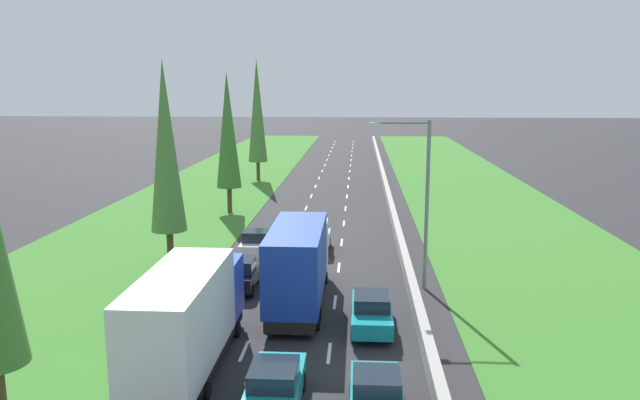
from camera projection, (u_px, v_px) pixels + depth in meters
The scene contains 17 objects.
ground_plane at pixel (330, 191), 63.49m from camera, with size 300.00×300.00×0.00m, color #28282B.
grass_verge_left at pixel (209, 190), 64.26m from camera, with size 14.00×140.00×0.04m, color #387528.
grass_verge_right at pixel (472, 193), 62.60m from camera, with size 14.00×140.00×0.04m, color #387528.
median_barrier at pixel (386, 188), 63.06m from camera, with size 0.44×120.00×0.85m, color #9E9B93.
lane_markings at pixel (330, 191), 63.49m from camera, with size 3.64×116.00×0.01m.
teal_hatchback_right_lane at pixel (376, 395), 19.99m from camera, with size 1.74×3.90×1.72m.
teal_sedan_centre_lane at pixel (274, 387), 20.58m from camera, with size 1.82×4.50×1.64m.
blue_box_truck_centre_lane at pixel (299, 263), 30.20m from camera, with size 2.46×9.40×4.18m.
white_hatchback_centre_lane at pixel (316, 239), 40.38m from camera, with size 1.74×3.90×1.72m.
white_box_truck_left_lane at pixel (188, 318), 22.99m from camera, with size 2.46×9.40×4.18m.
black_hatchback_left_lane at pixel (241, 274), 32.85m from camera, with size 1.74×3.90×1.72m.
white_hatchback_left_lane at pixel (256, 243), 39.25m from camera, with size 1.74×3.90×1.72m.
teal_sedan_right_lane at pixel (372, 311), 27.51m from camera, with size 1.82×4.50×1.64m.
poplar_tree_second at pixel (166, 147), 35.97m from camera, with size 2.11×2.11×12.26m.
poplar_tree_third at pixel (228, 131), 51.63m from camera, with size 2.10×2.10×11.89m.
poplar_tree_fourth at pixel (257, 111), 69.12m from camera, with size 2.14×2.14×13.70m.
street_light_mast at pixel (421, 192), 32.18m from camera, with size 3.20×0.28×9.00m.
Camera 1 is at (2.86, -2.52, 10.74)m, focal length 34.64 mm.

